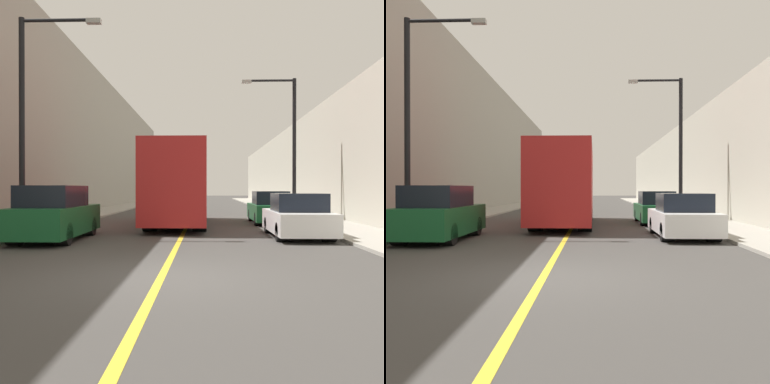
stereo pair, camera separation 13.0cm
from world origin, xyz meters
TOP-DOWN VIEW (x-y plane):
  - ground_plane at (0.00, 0.00)m, footprint 200.00×200.00m
  - sidewalk_left at (-6.54, 30.00)m, footprint 2.63×72.00m
  - sidewalk_right at (6.54, 30.00)m, footprint 2.63×72.00m
  - building_row_left at (-9.85, 30.00)m, footprint 4.00×72.00m
  - building_row_right at (9.85, 30.00)m, footprint 4.00×72.00m
  - road_center_line at (0.00, 30.00)m, footprint 0.16×72.00m
  - bus at (-0.38, 12.35)m, footprint 2.51×10.14m
  - parked_suv_left at (-4.12, 6.09)m, footprint 1.87×4.71m
  - car_right_near at (4.04, 7.17)m, footprint 1.87×4.38m
  - car_right_mid at (3.96, 13.44)m, footprint 1.76×4.63m
  - street_lamp_left at (-5.26, 6.86)m, footprint 2.87×0.24m
  - street_lamp_right at (5.26, 15.35)m, footprint 2.87×0.24m

SIDE VIEW (x-z plane):
  - ground_plane at x=0.00m, z-range 0.00..0.00m
  - road_center_line at x=0.00m, z-range 0.00..0.01m
  - sidewalk_left at x=-6.54m, z-range 0.00..0.10m
  - sidewalk_right at x=6.54m, z-range 0.00..0.10m
  - car_right_near at x=4.04m, z-range -0.08..1.46m
  - car_right_mid at x=3.96m, z-range -0.08..1.49m
  - parked_suv_left at x=-4.12m, z-range -0.06..1.73m
  - bus at x=-0.38m, z-range 0.11..3.68m
  - building_row_right at x=9.85m, z-range 0.00..6.90m
  - street_lamp_right at x=5.26m, z-range 0.67..8.07m
  - street_lamp_left at x=-5.26m, z-range 0.67..8.18m
  - building_row_left at x=-9.85m, z-range 0.00..11.25m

